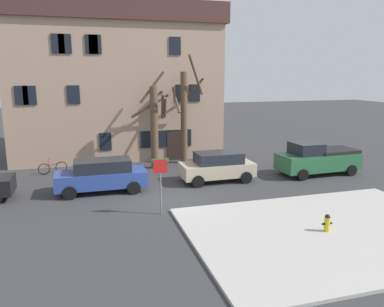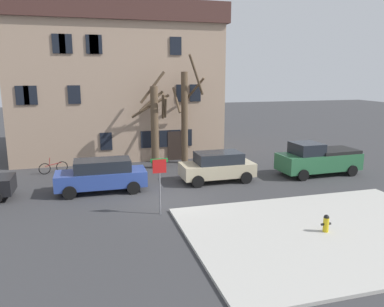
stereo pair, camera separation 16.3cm
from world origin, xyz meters
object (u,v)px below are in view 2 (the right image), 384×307
at_px(tree_bare_mid, 185,114).
at_px(street_sign_pole, 160,175).
at_px(building_main, 116,81).
at_px(car_beige_wagon, 217,166).
at_px(pickup_truck_green, 318,159).
at_px(fire_hydrant, 326,223).
at_px(tree_bare_near, 155,122).
at_px(bicycle_leaning, 53,168).
at_px(car_blue_wagon, 102,175).

distance_m(tree_bare_mid, street_sign_pole, 10.09).
distance_m(building_main, car_beige_wagon, 12.38).
xyz_separation_m(pickup_truck_green, fire_hydrant, (-4.93, -7.93, -0.50)).
bearing_deg(fire_hydrant, street_sign_pole, 146.09).
relative_size(car_beige_wagon, street_sign_pole, 1.67).
xyz_separation_m(tree_bare_near, pickup_truck_green, (9.36, -4.48, -2.04)).
distance_m(building_main, fire_hydrant, 20.32).
height_order(tree_bare_mid, pickup_truck_green, tree_bare_mid).
relative_size(car_beige_wagon, fire_hydrant, 6.10).
bearing_deg(bicycle_leaning, pickup_truck_green, -16.52).
bearing_deg(building_main, car_blue_wagon, -99.52).
bearing_deg(street_sign_pole, tree_bare_mid, 68.79).
relative_size(building_main, car_beige_wagon, 3.64).
distance_m(car_beige_wagon, street_sign_pole, 6.11).
bearing_deg(fire_hydrant, bicycle_leaning, 130.80).
bearing_deg(street_sign_pole, building_main, 92.13).
bearing_deg(building_main, car_beige_wagon, -65.42).
xyz_separation_m(car_blue_wagon, car_beige_wagon, (6.56, 0.25, -0.02)).
height_order(tree_bare_mid, car_beige_wagon, tree_bare_mid).
bearing_deg(car_blue_wagon, tree_bare_mid, 41.26).
bearing_deg(car_beige_wagon, bicycle_leaning, 154.67).
relative_size(tree_bare_near, bicycle_leaning, 3.69).
relative_size(building_main, pickup_truck_green, 3.00).
bearing_deg(fire_hydrant, building_main, 108.75).
height_order(car_blue_wagon, street_sign_pole, street_sign_pole).
height_order(car_beige_wagon, bicycle_leaning, car_beige_wagon).
bearing_deg(fire_hydrant, tree_bare_near, 109.65).
bearing_deg(car_beige_wagon, car_blue_wagon, -177.84).
relative_size(building_main, fire_hydrant, 22.21).
xyz_separation_m(building_main, pickup_truck_green, (11.25, -10.70, -4.58)).
relative_size(pickup_truck_green, fire_hydrant, 7.40).
xyz_separation_m(building_main, car_beige_wagon, (4.77, -10.43, -4.68)).
xyz_separation_m(tree_bare_near, tree_bare_mid, (2.26, 0.76, 0.39)).
height_order(building_main, pickup_truck_green, building_main).
relative_size(tree_bare_mid, pickup_truck_green, 1.44).
height_order(pickup_truck_green, fire_hydrant, pickup_truck_green).
xyz_separation_m(building_main, bicycle_leaning, (-4.57, -6.01, -5.20)).
bearing_deg(pickup_truck_green, car_beige_wagon, 177.59).
bearing_deg(car_blue_wagon, bicycle_leaning, 120.78).
xyz_separation_m(tree_bare_mid, car_beige_wagon, (0.62, -4.96, -2.53)).
height_order(car_blue_wagon, pickup_truck_green, pickup_truck_green).
bearing_deg(tree_bare_mid, fire_hydrant, -80.62).
relative_size(fire_hydrant, bicycle_leaning, 0.41).
relative_size(tree_bare_near, street_sign_pole, 2.49).
bearing_deg(tree_bare_mid, car_beige_wagon, -82.91).
xyz_separation_m(fire_hydrant, street_sign_pole, (-5.78, 3.88, 1.31)).
bearing_deg(pickup_truck_green, car_blue_wagon, 179.89).
xyz_separation_m(tree_bare_mid, car_blue_wagon, (-5.94, -5.21, -2.51)).
height_order(tree_bare_mid, bicycle_leaning, tree_bare_mid).
bearing_deg(pickup_truck_green, fire_hydrant, -121.86).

